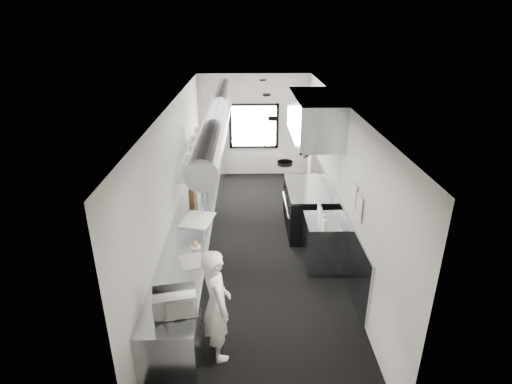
{
  "coord_description": "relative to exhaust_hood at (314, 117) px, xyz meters",
  "views": [
    {
      "loc": [
        -0.19,
        -6.98,
        4.17
      ],
      "look_at": [
        -0.04,
        -0.2,
        1.23
      ],
      "focal_mm": 28.54,
      "sensor_mm": 36.0,
      "label": 1
    }
  ],
  "objects": [
    {
      "name": "exhaust_hood",
      "position": [
        0.0,
        0.0,
        0.0
      ],
      "size": [
        0.81,
        2.2,
        0.88
      ],
      "color": "#969DA4",
      "rests_on": "ceiling"
    },
    {
      "name": "hvac_duct",
      "position": [
        -1.8,
        -0.3,
        0.16
      ],
      "size": [
        0.4,
        6.4,
        0.4
      ],
      "primitive_type": "cylinder",
      "rotation": [
        1.57,
        0.0,
        0.0
      ],
      "color": "gray",
      "rests_on": "ceiling"
    },
    {
      "name": "notice_sheet_b",
      "position": [
        0.37,
        -2.25,
        -0.84
      ],
      "size": [
        0.02,
        0.28,
        0.38
      ],
      "primitive_type": "cube",
      "color": "silver",
      "rests_on": "wall_right"
    },
    {
      "name": "wall_right",
      "position": [
        0.4,
        -0.7,
        -0.99
      ],
      "size": [
        0.02,
        8.0,
        2.8
      ],
      "primitive_type": "cube",
      "color": "silver",
      "rests_on": "floor"
    },
    {
      "name": "squeeze_bottle_e",
      "position": [
        -0.0,
        -1.09,
        -1.4
      ],
      "size": [
        0.08,
        0.08,
        0.18
      ],
      "primitive_type": "cylinder",
      "rotation": [
        0.0,
        0.0,
        0.28
      ],
      "color": "silver",
      "rests_on": "bottle_station"
    },
    {
      "name": "newspaper",
      "position": [
        -2.1,
        -2.65,
        -1.49
      ],
      "size": [
        0.44,
        0.49,
        0.01
      ],
      "primitive_type": "cube",
      "rotation": [
        0.0,
        0.0,
        0.31
      ],
      "color": "white",
      "rests_on": "prep_counter"
    },
    {
      "name": "plate_stack_d",
      "position": [
        -2.3,
        0.95,
        -0.63
      ],
      "size": [
        0.31,
        0.31,
        0.39
      ],
      "primitive_type": "cylinder",
      "rotation": [
        0.0,
        0.0,
        -0.27
      ],
      "color": "white",
      "rests_on": "pass_shelf"
    },
    {
      "name": "squeeze_bottle_a",
      "position": [
        -0.01,
        -1.73,
        -1.4
      ],
      "size": [
        0.07,
        0.07,
        0.18
      ],
      "primitive_type": "cylinder",
      "rotation": [
        0.0,
        0.0,
        0.19
      ],
      "color": "silver",
      "rests_on": "bottle_station"
    },
    {
      "name": "small_plate",
      "position": [
        -2.1,
        -2.25,
        -1.48
      ],
      "size": [
        0.18,
        0.18,
        0.01
      ],
      "primitive_type": "cylinder",
      "rotation": [
        0.0,
        0.0,
        0.1
      ],
      "color": "white",
      "rests_on": "prep_counter"
    },
    {
      "name": "service_window",
      "position": [
        -1.1,
        3.26,
        -0.99
      ],
      "size": [
        1.36,
        0.05,
        1.25
      ],
      "color": "white",
      "rests_on": "wall_back"
    },
    {
      "name": "squeeze_bottle_d",
      "position": [
        -0.01,
        -1.25,
        -1.4
      ],
      "size": [
        0.07,
        0.07,
        0.18
      ],
      "primitive_type": "cylinder",
      "rotation": [
        0.0,
        0.0,
        0.17
      ],
      "color": "silver",
      "rests_on": "bottle_station"
    },
    {
      "name": "notice_sheet_a",
      "position": [
        0.37,
        -1.9,
        -0.79
      ],
      "size": [
        0.02,
        0.28,
        0.38
      ],
      "primitive_type": "cube",
      "color": "silver",
      "rests_on": "wall_right"
    },
    {
      "name": "plate_stack_b",
      "position": [
        -2.3,
        -0.04,
        -0.66
      ],
      "size": [
        0.26,
        0.26,
        0.33
      ],
      "primitive_type": "cylinder",
      "rotation": [
        0.0,
        0.0,
        -0.02
      ],
      "color": "white",
      "rests_on": "pass_shelf"
    },
    {
      "name": "squeeze_bottle_c",
      "position": [
        -0.02,
        -1.36,
        -1.39
      ],
      "size": [
        0.07,
        0.07,
        0.19
      ],
      "primitive_type": "cylinder",
      "rotation": [
        0.0,
        0.0,
        -0.1
      ],
      "color": "silver",
      "rests_on": "bottle_station"
    },
    {
      "name": "range",
      "position": [
        -0.06,
        0.0,
        -1.92
      ],
      "size": [
        0.88,
        1.6,
        0.94
      ],
      "color": "black",
      "rests_on": "floor"
    },
    {
      "name": "wall_left",
      "position": [
        -2.6,
        -0.7,
        -0.99
      ],
      "size": [
        0.02,
        8.0,
        2.8
      ],
      "primitive_type": "cube",
      "color": "silver",
      "rests_on": "floor"
    },
    {
      "name": "line_cook",
      "position": [
        -1.7,
        -3.48,
        -1.6
      ],
      "size": [
        0.55,
        0.67,
        1.58
      ],
      "primitive_type": "imported",
      "rotation": [
        0.0,
        0.0,
        1.92
      ],
      "color": "silver",
      "rests_on": "floor"
    },
    {
      "name": "cutting_board",
      "position": [
        -2.16,
        -1.35,
        -1.48
      ],
      "size": [
        0.62,
        0.74,
        0.02
      ],
      "primitive_type": "cube",
      "rotation": [
        0.0,
        0.0,
        -0.23
      ],
      "color": "silver",
      "rests_on": "prep_counter"
    },
    {
      "name": "pass_shelf",
      "position": [
        -2.29,
        0.3,
        -0.86
      ],
      "size": [
        0.45,
        3.0,
        0.68
      ],
      "color": "#969DA4",
      "rests_on": "prep_counter"
    },
    {
      "name": "wall_front",
      "position": [
        -1.1,
        -4.7,
        -0.99
      ],
      "size": [
        3.0,
        0.02,
        2.8
      ],
      "primitive_type": "cube",
      "color": "silver",
      "rests_on": "floor"
    },
    {
      "name": "deli_tub_a",
      "position": [
        -2.38,
        -3.38,
        -1.44
      ],
      "size": [
        0.19,
        0.19,
        0.1
      ],
      "primitive_type": "cylinder",
      "rotation": [
        0.0,
        0.0,
        0.37
      ],
      "color": "#B5C2B2",
      "rests_on": "prep_counter"
    },
    {
      "name": "prep_counter",
      "position": [
        -2.25,
        -1.2,
        -1.94
      ],
      "size": [
        0.7,
        6.0,
        0.9
      ],
      "primitive_type": "cube",
      "color": "#969DA4",
      "rests_on": "floor"
    },
    {
      "name": "bottle_station",
      "position": [
        0.05,
        -1.4,
        -1.94
      ],
      "size": [
        0.65,
        0.8,
        0.9
      ],
      "primitive_type": "cube",
      "color": "#969DA4",
      "rests_on": "floor"
    },
    {
      "name": "plate_stack_a",
      "position": [
        -2.31,
        -0.49,
        -0.68
      ],
      "size": [
        0.24,
        0.24,
        0.27
      ],
      "primitive_type": "cylinder",
      "rotation": [
        0.0,
        0.0,
        0.03
      ],
      "color": "white",
      "rests_on": "pass_shelf"
    },
    {
      "name": "microwave",
      "position": [
        -2.17,
        -3.73,
        -1.35
      ],
      "size": [
        0.53,
        0.44,
        0.28
      ],
      "primitive_type": "imported",
      "rotation": [
        0.0,
        0.0,
        0.2
      ],
      "color": "silver",
      "rests_on": "prep_counter"
    },
    {
      "name": "pastry",
      "position": [
        -2.1,
        -2.25,
        -1.43
      ],
      "size": [
        0.1,
        0.1,
        0.1
      ],
      "primitive_type": "sphere",
      "color": "#DABD72",
      "rests_on": "small_plate"
    },
    {
      "name": "wall_cladding",
      "position": [
        0.38,
        -0.4,
        -1.84
      ],
      "size": [
        0.03,
        5.5,
        1.1
      ],
      "primitive_type": "cube",
      "color": "#969DA4",
      "rests_on": "wall_right"
    },
    {
      "name": "far_work_table",
      "position": [
        -2.25,
        2.5,
        -1.94
      ],
      "size": [
        0.7,
        1.2,
        0.9
      ],
      "primitive_type": "cube",
      "color": "#969DA4",
      "rests_on": "floor"
    },
    {
      "name": "ceiling",
      "position": [
        -1.1,
        -0.7,
        0.41
      ],
      "size": [
        3.0,
        8.0,
        0.01
      ],
      "primitive_type": "cube",
      "color": "beige",
      "rests_on": "wall_back"
    },
    {
      "name": "floor",
      "position": [
        -1.1,
        -0.7,
        -2.39
      ],
      "size": [
        3.0,
        8.0,
        0.01
      ],
      "primitive_type": "cube",
      "color": "black",
      "rests_on": "ground"
    },
    {
      "name": "deli_tub_b",
      "position": [
        -2.39,
        -3.35,
        -1.45
      ],
      "size": [
        0.16,
        0.16,
        0.09
      ],
      "primitive_type": "cylinder",
      "rotation": [
        0.0,
        0.0,
        -0.38
      ],
      "color": "#B5C2B2",
      "rests_on": "prep_counter"
    },
    {
      "name": "squeeze_bottle_b",
      "position": [
        -0.0,
        -1.57,
        -1.39
      ],
      "size": [
        0.09,
        0.09,
        0.2
      ],
      "primitive_type": "cylinder",
      "rotation": [
        0.0,
        0.0,
        0.38
      ],
      "color": "silver",
      "rests_on": "bottle_station"
    },
    {
      "name": "wall_back",
      "position": [
        -1.1,
        3.3,
        -0.99
      ],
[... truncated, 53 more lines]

